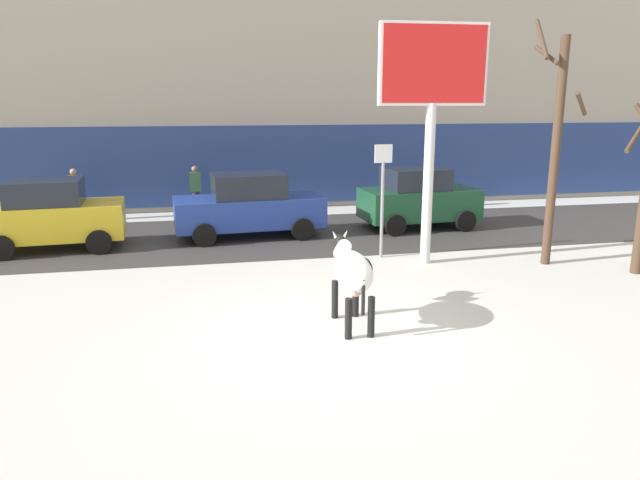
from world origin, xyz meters
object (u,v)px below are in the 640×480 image
(car_yellow_hatchback, at_px, (52,215))
(pedestrian_by_cars, at_px, (429,184))
(car_darkgreen_hatchback, at_px, (418,198))
(pedestrian_far_left, at_px, (75,195))
(billboard, at_px, (433,80))
(cow_holstein, at_px, (353,271))
(pedestrian_near_billboard, at_px, (196,191))
(car_blue_sedan, at_px, (249,206))
(street_sign, at_px, (383,192))
(bare_tree_left_lot, at_px, (555,144))

(car_yellow_hatchback, relative_size, pedestrian_by_cars, 2.09)
(car_darkgreen_hatchback, height_order, pedestrian_far_left, car_darkgreen_hatchback)
(billboard, bearing_deg, cow_holstein, -127.52)
(car_yellow_hatchback, bearing_deg, cow_holstein, -46.93)
(cow_holstein, relative_size, car_yellow_hatchback, 0.52)
(pedestrian_by_cars, bearing_deg, pedestrian_near_billboard, 180.00)
(cow_holstein, bearing_deg, car_blue_sedan, 99.21)
(car_yellow_hatchback, bearing_deg, pedestrian_far_left, 92.37)
(car_blue_sedan, bearing_deg, street_sign, -44.24)
(cow_holstein, xyz_separation_m, bare_tree_left_lot, (5.58, 2.95, 1.87))
(car_yellow_hatchback, xyz_separation_m, car_darkgreen_hatchback, (10.38, 0.64, 0.00))
(billboard, bearing_deg, car_darkgreen_hatchback, 72.00)
(cow_holstein, bearing_deg, billboard, 52.48)
(car_blue_sedan, relative_size, pedestrian_near_billboard, 2.50)
(car_blue_sedan, height_order, street_sign, street_sign)
(car_blue_sedan, distance_m, car_darkgreen_hatchback, 5.20)
(street_sign, bearing_deg, pedestrian_far_left, 143.15)
(car_blue_sedan, relative_size, pedestrian_by_cars, 2.50)
(billboard, relative_size, street_sign, 1.97)
(pedestrian_far_left, height_order, bare_tree_left_lot, bare_tree_left_lot)
(street_sign, bearing_deg, car_darkgreen_hatchback, 55.56)
(cow_holstein, xyz_separation_m, pedestrian_by_cars, (5.64, 10.61, -0.12))
(car_blue_sedan, height_order, pedestrian_near_billboard, car_blue_sedan)
(car_yellow_hatchback, distance_m, car_darkgreen_hatchback, 10.40)
(pedestrian_by_cars, bearing_deg, cow_holstein, -117.98)
(pedestrian_by_cars, distance_m, bare_tree_left_lot, 7.91)
(billboard, height_order, car_yellow_hatchback, billboard)
(street_sign, bearing_deg, pedestrian_by_cars, 59.11)
(car_blue_sedan, distance_m, pedestrian_far_left, 6.28)
(cow_holstein, bearing_deg, car_yellow_hatchback, 133.07)
(bare_tree_left_lot, bearing_deg, car_blue_sedan, 147.32)
(car_yellow_hatchback, height_order, pedestrian_far_left, car_yellow_hatchback)
(pedestrian_far_left, bearing_deg, car_blue_sedan, -31.85)
(car_blue_sedan, xyz_separation_m, car_darkgreen_hatchback, (5.20, 0.15, 0.02))
(car_yellow_hatchback, bearing_deg, car_darkgreen_hatchback, 3.50)
(pedestrian_near_billboard, bearing_deg, car_yellow_hatchback, -133.97)
(car_yellow_hatchback, height_order, car_darkgreen_hatchback, same)
(billboard, height_order, street_sign, billboard)
(street_sign, bearing_deg, billboard, -38.29)
(pedestrian_far_left, bearing_deg, pedestrian_by_cars, 0.00)
(street_sign, bearing_deg, cow_holstein, -113.46)
(billboard, distance_m, pedestrian_by_cars, 8.31)
(car_darkgreen_hatchback, height_order, pedestrian_by_cars, car_darkgreen_hatchback)
(car_blue_sedan, distance_m, bare_tree_left_lot, 8.27)
(billboard, xyz_separation_m, car_darkgreen_hatchback, (1.25, 3.83, -3.39))
(car_darkgreen_hatchback, relative_size, pedestrian_near_billboard, 2.09)
(car_darkgreen_hatchback, distance_m, pedestrian_far_left, 11.00)
(bare_tree_left_lot, bearing_deg, pedestrian_far_left, 147.68)
(cow_holstein, relative_size, bare_tree_left_lot, 0.33)
(billboard, height_order, car_blue_sedan, billboard)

